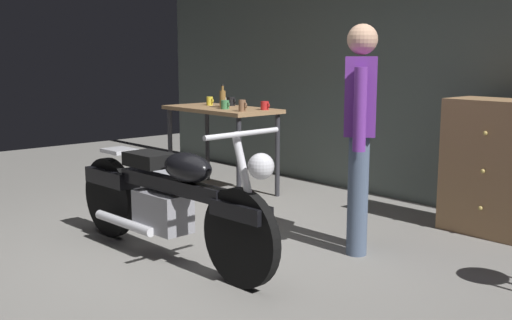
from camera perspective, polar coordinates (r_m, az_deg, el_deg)
ground_plane at (r=4.46m, az=-6.34°, el=-9.39°), size 12.00×12.00×0.00m
back_wall at (r=6.26m, az=15.02°, el=10.29°), size 8.00×0.12×3.10m
workbench at (r=6.57m, az=-3.22°, el=3.90°), size 1.30×0.64×0.90m
motorcycle at (r=4.43m, az=-8.17°, el=-3.49°), size 2.19×0.60×1.00m
person_standing at (r=4.56m, az=9.58°, el=2.93°), size 0.41×0.47×1.67m
wooden_dresser at (r=5.36m, az=21.37°, el=-0.65°), size 0.80×0.47×1.10m
storage_bin at (r=6.35m, az=-9.31°, el=-2.06°), size 0.44×0.32×0.34m
mug_brown_stoneware at (r=6.07m, az=-1.27°, el=5.04°), size 0.11×0.07×0.11m
mug_green_speckled at (r=6.34m, az=-2.87°, el=5.13°), size 0.12×0.08×0.09m
mug_yellow_tall at (r=6.82m, az=-4.29°, el=5.45°), size 0.10×0.07×0.09m
mug_black_matte at (r=6.75m, az=-2.30°, el=5.43°), size 0.12×0.09×0.09m
mug_red_diner at (r=6.25m, az=0.82°, el=5.05°), size 0.11×0.08×0.09m
mug_white_ceramic at (r=6.66m, az=-3.05°, el=5.37°), size 0.10×0.07×0.10m
bottle at (r=6.52m, az=-3.10°, el=5.70°), size 0.06×0.06×0.24m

